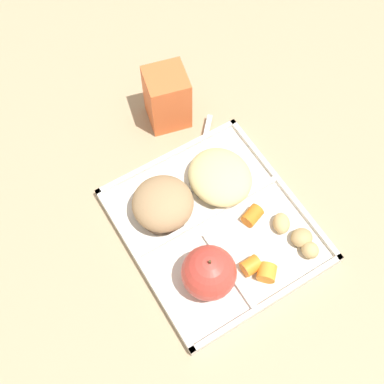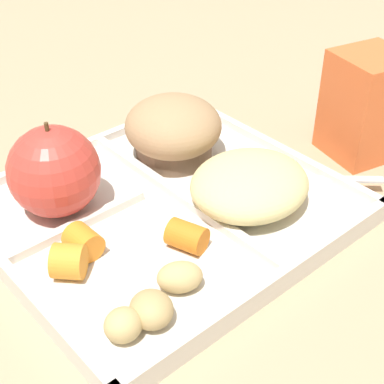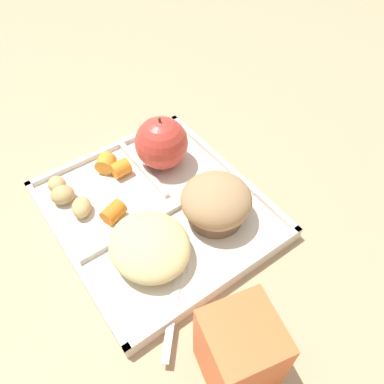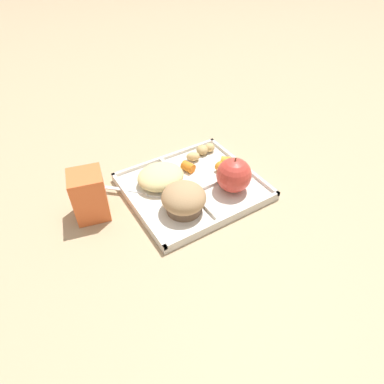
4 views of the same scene
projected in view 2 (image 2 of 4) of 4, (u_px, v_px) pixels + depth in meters
ground at (165, 217)px, 0.53m from camera, size 6.00×6.00×0.00m
lunch_tray at (164, 211)px, 0.53m from camera, size 0.30×0.27×0.02m
green_apple at (54, 171)px, 0.50m from camera, size 0.08×0.08×0.09m
bran_muffin at (173, 130)px, 0.57m from camera, size 0.10×0.10×0.06m
carrot_slice_diagonal at (69, 261)px, 0.44m from camera, size 0.04×0.04×0.03m
carrot_slice_tilted at (187, 236)px, 0.47m from camera, size 0.03×0.04×0.02m
carrot_slice_near_corner at (83, 242)px, 0.46m from camera, size 0.03×0.03×0.02m
potato_chunk_browned at (180, 277)px, 0.43m from camera, size 0.04×0.04×0.02m
potato_chunk_corner at (123, 325)px, 0.39m from camera, size 0.03×0.03×0.02m
potato_chunk_large at (151, 309)px, 0.41m from camera, size 0.04×0.04×0.02m
egg_noodle_pile at (250, 184)px, 0.51m from camera, size 0.11×0.10×0.04m
meatball_center at (253, 178)px, 0.53m from camera, size 0.03×0.03×0.03m
meatball_front at (241, 190)px, 0.51m from camera, size 0.04×0.04×0.04m
meatball_back at (255, 185)px, 0.51m from camera, size 0.04×0.04×0.04m
plastic_fork at (283, 179)px, 0.56m from camera, size 0.13×0.12×0.00m
milk_carton at (366, 105)px, 0.59m from camera, size 0.08×0.08×0.11m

